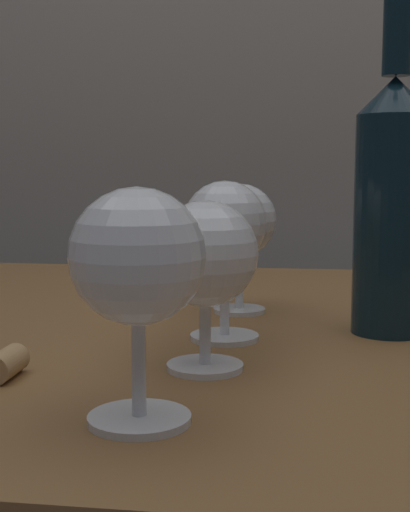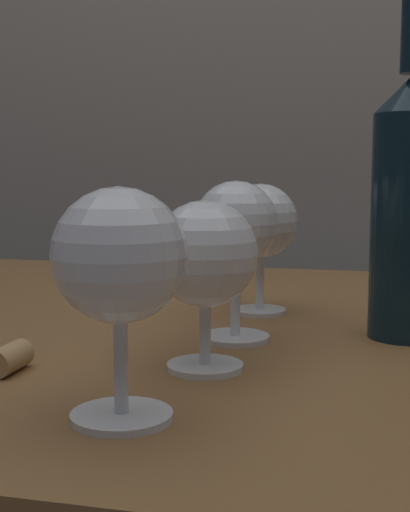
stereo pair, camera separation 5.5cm
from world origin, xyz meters
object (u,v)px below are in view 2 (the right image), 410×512
wine_glass_chardonnay (205,258)px  wine_glass_port (236,229)px  cork (9,359)px  wine_bottle (410,199)px  wine_glass_pinot (119,260)px  wine_glass_amber (261,223)px

wine_glass_chardonnay → wine_glass_port: wine_glass_port is taller
cork → wine_bottle: bearing=32.4°
wine_glass_pinot → wine_glass_amber: bearing=84.9°
wine_glass_port → wine_glass_amber: bearing=89.0°
wine_glass_chardonnay → cork: size_ratio=3.17×
wine_glass_chardonnay → wine_bottle: bearing=43.5°
wine_glass_chardonnay → wine_bottle: (0.16, 0.15, 0.04)m
wine_glass_pinot → wine_glass_port: (0.03, 0.22, 0.00)m
wine_glass_pinot → wine_glass_port: size_ratio=1.01×
wine_glass_chardonnay → wine_bottle: wine_bottle is taller
wine_glass_port → wine_bottle: wine_bottle is taller
wine_glass_pinot → wine_glass_chardonnay: wine_glass_pinot is taller
wine_bottle → wine_glass_port: bearing=-162.2°
wine_glass_port → wine_bottle: (0.15, 0.05, 0.03)m
wine_glass_pinot → cork: (-0.12, 0.08, -0.09)m
cork → wine_glass_chardonnay: bearing=16.5°
wine_glass_pinot → wine_bottle: size_ratio=0.44×
wine_glass_chardonnay → wine_glass_amber: bearing=88.3°
wine_glass_amber → cork: bearing=-119.6°
wine_bottle → cork: size_ratio=7.91×
wine_glass_port → wine_glass_amber: wine_glass_port is taller
wine_glass_pinot → wine_glass_port: bearing=82.6°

